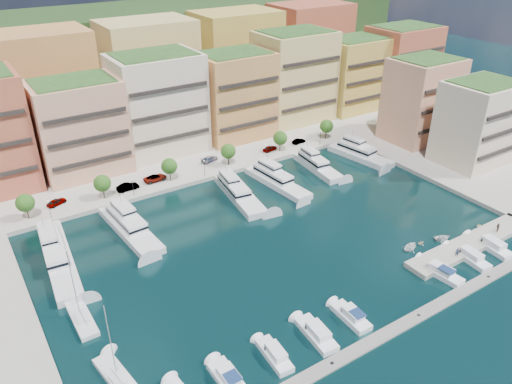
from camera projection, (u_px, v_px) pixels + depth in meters
ground at (279, 240)px, 98.59m from camera, size 400.00×400.00×0.00m
north_quay at (155, 139)px, 144.33m from camera, size 220.00×64.00×2.00m
east_quay at (504, 178)px, 122.33m from camera, size 34.00×76.00×2.00m
hillside at (103, 96)px, 179.74m from camera, size 240.00×40.00×58.00m
south_pontoon at (377, 339)px, 75.03m from camera, size 72.00×2.20×0.35m
finger_pier at (470, 246)px, 96.71m from camera, size 32.00×5.00×2.00m
apartment_2 at (80, 127)px, 118.60m from camera, size 20.00×15.50×22.80m
apartment_3 at (158, 104)px, 129.40m from camera, size 22.00×16.50×25.80m
apartment_4 at (235, 95)px, 138.92m from camera, size 20.00×15.50×23.80m
apartment_5 at (294, 77)px, 150.20m from camera, size 22.00×16.50×26.80m
apartment_6 at (352, 74)px, 160.20m from camera, size 20.00×15.50×22.80m
apartment_7 at (401, 64)px, 167.81m from camera, size 22.00×16.50×24.80m
apartment_east_a at (422, 100)px, 137.11m from camera, size 18.00×14.50×22.80m
apartment_east_b at (478, 122)px, 124.31m from camera, size 18.00×14.50×20.80m
backblock_1 at (45, 89)px, 133.60m from camera, size 26.00×18.00×30.00m
backblock_2 at (150, 72)px, 147.94m from camera, size 26.00×18.00×30.00m
backblock_3 at (236, 59)px, 162.29m from camera, size 26.00×18.00×30.00m
backblock_4 at (309, 48)px, 176.63m from camera, size 26.00×18.00×30.00m
tree_0 at (25, 203)px, 101.92m from camera, size 3.80×3.80×5.65m
tree_1 at (102, 183)px, 109.57m from camera, size 3.80×3.80×5.65m
tree_2 at (169, 166)px, 117.22m from camera, size 3.80×3.80×5.65m
tree_3 at (228, 151)px, 124.87m from camera, size 3.80×3.80×5.65m
tree_4 at (280, 138)px, 132.52m from camera, size 3.80×3.80×5.65m
tree_5 at (327, 126)px, 140.17m from camera, size 3.80×3.80×5.65m
lamppost_0 at (49, 206)px, 102.57m from camera, size 0.30×0.30×4.20m
lamppost_1 at (133, 184)px, 111.18m from camera, size 0.30×0.30×4.20m
lamppost_2 at (204, 165)px, 119.78m from camera, size 0.30×0.30×4.20m
lamppost_3 at (266, 149)px, 128.39m from camera, size 0.30×0.30×4.20m
lamppost_4 at (321, 135)px, 137.00m from camera, size 0.30×0.30×4.20m
yacht_0 at (57, 254)px, 92.21m from camera, size 6.83×26.58×7.30m
yacht_1 at (129, 226)px, 100.83m from camera, size 6.40×21.76×7.30m
yacht_3 at (238, 192)px, 113.61m from camera, size 7.59×20.98×7.30m
yacht_4 at (275, 180)px, 118.79m from camera, size 6.06×20.46×7.30m
yacht_5 at (316, 164)px, 126.33m from camera, size 5.99×17.42×7.30m
yacht_6 at (358, 153)px, 132.49m from camera, size 7.84×19.03×7.30m
cruiser_1 at (228, 379)px, 67.82m from camera, size 2.90×7.27×2.66m
cruiser_2 at (275, 355)px, 71.54m from camera, size 2.97×7.44×2.55m
cruiser_3 at (317, 334)px, 75.21m from camera, size 3.53×8.35×2.55m
cruiser_4 at (351, 317)px, 78.53m from camera, size 2.95×7.40×2.66m
cruiser_7 at (439, 272)px, 88.53m from camera, size 3.52×9.10×2.66m
cruiser_8 at (469, 257)px, 92.57m from camera, size 3.42×8.84×2.55m
cruiser_9 at (491, 246)px, 95.75m from camera, size 3.84×9.17×2.55m
sailboat_0 at (118, 378)px, 68.22m from camera, size 4.16×10.13×13.20m
sailboat_1 at (81, 318)px, 78.60m from camera, size 2.85×10.28×13.20m
tender_0 at (411, 247)px, 95.79m from camera, size 4.27×3.53×0.77m
tender_2 at (443, 238)px, 98.50m from camera, size 4.06×3.36×0.73m
tender_1 at (421, 243)px, 96.91m from camera, size 1.64×1.44×0.84m
tender_3 at (479, 226)px, 102.46m from camera, size 1.69×1.54×0.75m
car_0 at (56, 202)px, 108.37m from camera, size 4.66×3.24×1.47m
car_1 at (128, 187)px, 114.33m from camera, size 5.16×2.01×1.68m
car_2 at (155, 178)px, 118.46m from camera, size 5.69×2.90×1.54m
car_3 at (210, 159)px, 128.07m from camera, size 5.24×3.11×1.42m
car_4 at (270, 148)px, 134.04m from camera, size 4.49×2.44×1.45m
car_5 at (299, 141)px, 138.60m from camera, size 4.07×1.59×1.32m
person_0 at (457, 252)px, 91.63m from camera, size 0.62×0.75×1.77m
person_1 at (497, 228)px, 98.83m from camera, size 1.16×1.14×1.88m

